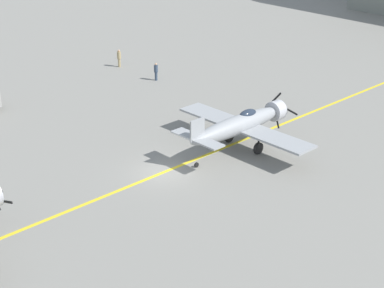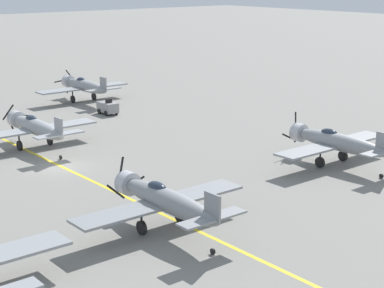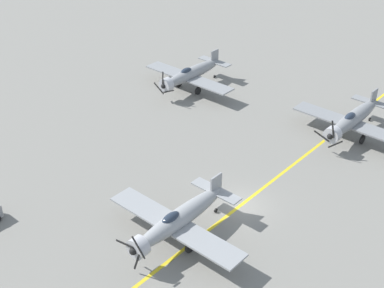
{
  "view_description": "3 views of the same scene",
  "coord_description": "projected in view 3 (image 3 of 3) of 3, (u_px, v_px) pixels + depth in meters",
  "views": [
    {
      "loc": [
        30.52,
        -26.35,
        19.93
      ],
      "look_at": [
        2.53,
        0.16,
        2.88
      ],
      "focal_mm": 60.0,
      "sensor_mm": 36.0,
      "label": 1
    },
    {
      "loc": [
        -23.75,
        -46.18,
        15.49
      ],
      "look_at": [
        8.28,
        -6.91,
        1.99
      ],
      "focal_mm": 60.0,
      "sensor_mm": 36.0,
      "label": 2
    },
    {
      "loc": [
        -20.22,
        29.24,
        27.4
      ],
      "look_at": [
        7.83,
        -2.79,
        1.58
      ],
      "focal_mm": 50.0,
      "sensor_mm": 36.0,
      "label": 3
    }
  ],
  "objects": [
    {
      "name": "taxiway_stripe",
      "position": [
        241.0,
        205.0,
        44.4
      ],
      "size": [
        0.3,
        160.0,
        0.01
      ],
      "primitive_type": "cube",
      "color": "yellow",
      "rests_on": "ground"
    },
    {
      "name": "airplane_near_center",
      "position": [
        352.0,
        120.0,
        52.95
      ],
      "size": [
        12.0,
        9.98,
        3.77
      ],
      "rotation": [
        0.0,
        0.0,
        -0.2
      ],
      "color": "gray",
      "rests_on": "ground"
    },
    {
      "name": "ground_plane",
      "position": [
        241.0,
        205.0,
        44.4
      ],
      "size": [
        400.0,
        400.0,
        0.0
      ],
      "primitive_type": "plane",
      "color": "gray"
    },
    {
      "name": "airplane_mid_center",
      "position": [
        178.0,
        220.0,
        39.65
      ],
      "size": [
        12.0,
        9.98,
        3.65
      ],
      "rotation": [
        0.0,
        0.0,
        0.24
      ],
      "color": "#95989A",
      "rests_on": "ground"
    },
    {
      "name": "airplane_near_right",
      "position": [
        190.0,
        74.0,
        62.44
      ],
      "size": [
        12.0,
        9.98,
        3.8
      ],
      "rotation": [
        0.0,
        0.0,
        -0.19
      ],
      "color": "gray",
      "rests_on": "ground"
    }
  ]
}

